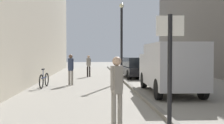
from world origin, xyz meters
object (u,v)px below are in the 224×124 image
at_px(delivery_van, 170,67).
at_px(street_sign_post, 170,63).
at_px(pedestrian_main_foreground, 71,67).
at_px(pedestrian_far_crossing, 117,86).
at_px(lamp_post, 122,37).
at_px(parked_car, 136,68).
at_px(bicycle_leaning, 44,80).
at_px(pedestrian_mid_block, 89,64).

relative_size(delivery_van, street_sign_post, 1.89).
xyz_separation_m(delivery_van, street_sign_post, (-1.70, -5.72, 0.37)).
relative_size(pedestrian_main_foreground, pedestrian_far_crossing, 1.01).
distance_m(pedestrian_far_crossing, street_sign_post, 1.39).
bearing_deg(street_sign_post, pedestrian_far_crossing, -22.41).
bearing_deg(delivery_van, lamp_post, 111.22).
bearing_deg(pedestrian_far_crossing, delivery_van, -141.69).
distance_m(pedestrian_far_crossing, parked_car, 13.11).
bearing_deg(lamp_post, street_sign_post, -90.48).
distance_m(delivery_van, bicycle_leaning, 6.39).
bearing_deg(pedestrian_far_crossing, pedestrian_main_foreground, -101.07).
relative_size(parked_car, street_sign_post, 1.65).
relative_size(parked_car, lamp_post, 0.90).
xyz_separation_m(parked_car, bicycle_leaning, (-5.65, -5.32, -0.33)).
height_order(pedestrian_main_foreground, parked_car, pedestrian_main_foreground).
height_order(pedestrian_mid_block, lamp_post, lamp_post).
bearing_deg(pedestrian_mid_block, pedestrian_main_foreground, -94.65).
relative_size(pedestrian_far_crossing, street_sign_post, 0.64).
bearing_deg(pedestrian_main_foreground, delivery_van, -13.86).
relative_size(pedestrian_main_foreground, street_sign_post, 0.65).
xyz_separation_m(pedestrian_main_foreground, pedestrian_mid_block, (0.91, 5.15, -0.05)).
bearing_deg(lamp_post, pedestrian_far_crossing, -96.98).
distance_m(pedestrian_main_foreground, bicycle_leaning, 1.69).
distance_m(pedestrian_far_crossing, bicycle_leaning, 8.14).
distance_m(pedestrian_main_foreground, parked_car, 6.21).
height_order(delivery_van, bicycle_leaning, delivery_van).
distance_m(lamp_post, bicycle_leaning, 5.30).
xyz_separation_m(street_sign_post, lamp_post, (0.09, 10.30, 1.18)).
height_order(street_sign_post, bicycle_leaning, street_sign_post).
xyz_separation_m(pedestrian_mid_block, bicycle_leaning, (-2.20, -6.06, -0.55)).
bearing_deg(pedestrian_mid_block, pedestrian_far_crossing, -80.99).
bearing_deg(street_sign_post, lamp_post, -83.27).
xyz_separation_m(pedestrian_mid_block, parked_car, (3.45, -0.74, -0.22)).
height_order(pedestrian_far_crossing, bicycle_leaning, pedestrian_far_crossing).
xyz_separation_m(pedestrian_far_crossing, parked_car, (2.60, 12.85, -0.26)).
bearing_deg(pedestrian_main_foreground, pedestrian_far_crossing, -55.85).
distance_m(pedestrian_mid_block, lamp_post, 4.77).
bearing_deg(pedestrian_main_foreground, parked_car, 67.58).
xyz_separation_m(parked_car, street_sign_post, (-1.50, -13.47, 0.83)).
bearing_deg(lamp_post, pedestrian_mid_block, 117.52).
relative_size(lamp_post, bicycle_leaning, 2.69).
distance_m(pedestrian_main_foreground, street_sign_post, 9.53).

